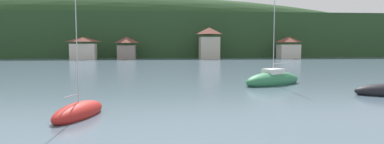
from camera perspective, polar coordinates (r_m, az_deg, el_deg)
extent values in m
cube|color=#264223|center=(119.83, -4.42, 6.24)|extent=(352.00, 41.04, 14.13)
ellipsoid|color=#264223|center=(131.86, -15.04, 5.05)|extent=(246.40, 28.73, 35.91)
cube|color=beige|center=(95.60, -18.41, 3.39)|extent=(6.74, 3.78, 4.37)
pyramid|color=brown|center=(95.58, -18.46, 5.43)|extent=(7.08, 3.96, 1.32)
cube|color=gray|center=(94.74, -11.28, 3.40)|extent=(4.84, 5.91, 3.91)
pyramid|color=brown|center=(94.71, -11.32, 5.53)|extent=(5.08, 6.21, 1.69)
cube|color=#BCB29E|center=(95.15, 3.01, 4.21)|extent=(5.48, 5.70, 6.30)
pyramid|color=brown|center=(95.21, 3.02, 7.18)|extent=(5.75, 5.98, 1.92)
cube|color=beige|center=(100.85, 16.45, 3.44)|extent=(5.82, 4.59, 4.13)
pyramid|color=brown|center=(100.82, 16.50, 5.46)|extent=(6.12, 4.82, 1.61)
ellipsoid|color=red|center=(21.13, -19.14, -6.68)|extent=(3.06, 5.11, 1.26)
cylinder|color=#B7B7BC|center=(20.72, -19.43, 3.16)|extent=(0.06, 0.06, 6.53)
cylinder|color=#ADADB2|center=(20.33, -20.34, -3.93)|extent=(0.52, 1.42, 0.05)
ellipsoid|color=#2D754C|center=(36.53, 13.94, -1.47)|extent=(8.01, 6.04, 1.92)
cylinder|color=#B7B7BC|center=(36.36, 14.14, 7.88)|extent=(0.09, 0.09, 10.84)
cylinder|color=#ADADB2|center=(37.60, 15.61, 1.47)|extent=(2.84, 1.65, 0.08)
cube|color=silver|center=(36.45, 13.97, -0.06)|extent=(2.57, 2.36, 0.76)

